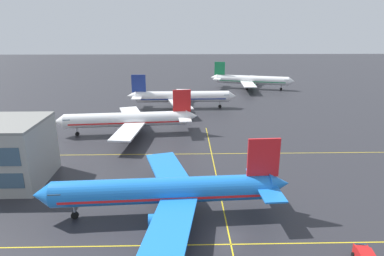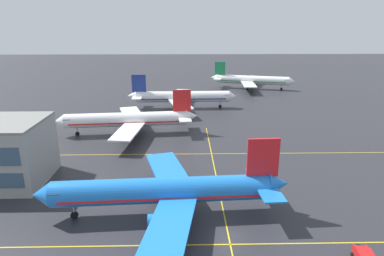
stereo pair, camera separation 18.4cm
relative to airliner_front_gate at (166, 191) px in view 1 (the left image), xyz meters
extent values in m
plane|color=#28282D|center=(9.58, -6.04, -4.38)|extent=(600.00, 600.00, 0.00)
cylinder|color=blue|center=(-0.58, -0.03, 0.08)|extent=(34.94, 6.12, 4.13)
cone|color=blue|center=(-19.34, -1.11, 0.08)|extent=(3.05, 4.20, 4.05)
cone|color=blue|center=(18.51, 1.07, 0.51)|extent=(3.70, 4.12, 3.92)
cube|color=red|center=(15.69, 0.90, 5.18)|extent=(5.23, 0.69, 6.52)
cube|color=blue|center=(16.04, 4.19, 0.51)|extent=(3.80, 5.84, 0.26)
cube|color=blue|center=(16.42, -2.32, 0.51)|extent=(3.80, 5.84, 0.26)
cube|color=blue|center=(-0.03, 9.25, -0.57)|extent=(9.75, 17.21, 0.43)
cube|color=blue|center=(1.03, -9.19, -0.57)|extent=(8.05, 16.96, 0.43)
cylinder|color=blue|center=(-1.12, 5.59, -1.99)|extent=(3.82, 2.49, 2.28)
cylinder|color=blue|center=(-0.47, -5.69, -1.99)|extent=(3.82, 2.49, 2.28)
cube|color=#385166|center=(-16.85, -0.97, 0.67)|extent=(2.17, 3.90, 0.76)
cube|color=red|center=(-0.58, -0.03, -0.44)|extent=(32.17, 6.00, 0.39)
cylinder|color=#99999E|center=(-14.68, -0.84, -2.58)|extent=(0.30, 0.30, 1.79)
cylinder|color=black|center=(-14.68, -0.84, -3.78)|extent=(1.22, 0.56, 1.20)
cylinder|color=#99999E|center=(1.43, 2.91, -2.58)|extent=(0.30, 0.30, 1.79)
cylinder|color=black|center=(1.43, 2.91, -3.78)|extent=(1.22, 0.56, 1.20)
cylinder|color=#99999E|center=(1.75, -2.73, -2.58)|extent=(0.30, 0.30, 1.79)
cylinder|color=black|center=(1.75, -2.73, -3.78)|extent=(1.22, 0.56, 1.20)
cylinder|color=white|center=(-13.26, 42.29, -0.08)|extent=(33.76, 7.05, 3.98)
cone|color=white|center=(-31.31, 40.62, -0.08)|extent=(3.07, 4.14, 3.90)
cone|color=white|center=(5.11, 43.99, 0.34)|extent=(3.69, 4.08, 3.78)
cube|color=red|center=(2.40, 43.74, 4.84)|extent=(5.04, 0.84, 6.29)
cube|color=white|center=(2.63, 46.91, 0.34)|extent=(3.84, 5.73, 0.25)
cube|color=white|center=(3.21, 40.65, 0.34)|extent=(3.84, 5.73, 0.25)
cube|color=white|center=(-13.03, 51.25, -0.71)|extent=(9.87, 16.63, 0.42)
cube|color=white|center=(-11.39, 33.52, -0.71)|extent=(7.25, 16.25, 0.42)
cylinder|color=#4C4C51|center=(-13.97, 47.69, -2.07)|extent=(3.75, 2.52, 2.20)
cylinder|color=#4C4C51|center=(-12.96, 36.84, -2.07)|extent=(3.75, 2.52, 2.20)
cube|color=#385166|center=(-28.91, 40.84, 0.50)|extent=(2.22, 3.82, 0.73)
cube|color=red|center=(-13.26, 42.29, -0.58)|extent=(31.09, 6.85, 0.38)
cylinder|color=#99999E|center=(-26.82, 41.03, -2.65)|extent=(0.29, 0.29, 1.73)
cylinder|color=black|center=(-26.82, 41.03, -3.80)|extent=(1.19, 0.58, 1.15)
cylinder|color=#99999E|center=(-11.42, 45.19, -2.65)|extent=(0.29, 0.29, 1.73)
cylinder|color=black|center=(-11.42, 45.19, -3.80)|extent=(1.19, 0.58, 1.15)
cylinder|color=#99999E|center=(-10.92, 39.77, -2.65)|extent=(0.29, 0.29, 1.73)
cylinder|color=black|center=(-10.92, 39.77, -3.80)|extent=(1.19, 0.58, 1.15)
cylinder|color=white|center=(2.55, 72.16, -0.05)|extent=(33.87, 4.67, 4.01)
cone|color=white|center=(20.82, 72.51, -0.05)|extent=(2.82, 3.99, 3.93)
cone|color=white|center=(-16.03, 71.80, 0.38)|extent=(3.45, 3.88, 3.81)
cube|color=navy|center=(-13.29, 71.85, 4.92)|extent=(5.08, 0.48, 6.34)
cube|color=white|center=(-13.75, 68.67, 0.38)|extent=(3.49, 5.56, 0.25)
cube|color=white|center=(-13.88, 75.01, 0.38)|extent=(3.49, 5.56, 0.25)
cube|color=white|center=(1.67, 63.16, -0.68)|extent=(8.94, 16.67, 0.42)
cube|color=white|center=(1.32, 81.11, -0.68)|extent=(8.39, 16.59, 0.42)
cylinder|color=navy|center=(2.87, 66.67, -2.05)|extent=(3.63, 2.29, 2.22)
cylinder|color=navy|center=(2.66, 77.65, -2.05)|extent=(3.63, 2.29, 2.22)
cube|color=#385166|center=(18.39, 72.47, 0.53)|extent=(1.97, 3.73, 0.74)
cube|color=navy|center=(2.55, 72.16, -0.55)|extent=(31.16, 4.66, 0.38)
cylinder|color=#99999E|center=(16.28, 72.42, -2.63)|extent=(0.30, 0.30, 1.74)
cylinder|color=black|center=(16.28, 72.42, -3.80)|extent=(1.17, 0.50, 1.16)
cylinder|color=#99999E|center=(0.49, 69.37, -2.63)|extent=(0.30, 0.30, 1.74)
cylinder|color=black|center=(0.49, 69.37, -3.80)|extent=(1.17, 0.50, 1.16)
cylinder|color=#99999E|center=(0.39, 74.86, -2.63)|extent=(0.30, 0.30, 1.74)
cylinder|color=black|center=(0.39, 74.86, -3.80)|extent=(1.17, 0.50, 1.16)
cylinder|color=white|center=(35.33, 109.44, -0.10)|extent=(33.28, 12.45, 3.97)
cone|color=white|center=(52.77, 104.78, -0.10)|extent=(3.62, 4.45, 3.89)
cone|color=white|center=(17.58, 114.19, 0.32)|extent=(4.20, 4.50, 3.77)
cube|color=#197F47|center=(20.20, 113.49, 4.81)|extent=(4.94, 1.66, 6.26)
cube|color=white|center=(18.89, 110.60, 0.32)|extent=(4.63, 6.10, 0.25)
cube|color=white|center=(20.51, 116.65, 0.32)|extent=(4.63, 6.10, 0.25)
cube|color=white|center=(32.03, 101.14, -0.72)|extent=(6.23, 15.91, 0.42)
cube|color=white|center=(36.61, 118.28, -0.72)|extent=(11.93, 16.41, 0.42)
cylinder|color=#2D9956|center=(34.13, 104.15, -2.08)|extent=(3.99, 3.03, 2.19)
cylinder|color=#2D9956|center=(36.93, 114.63, -2.08)|extent=(3.99, 3.03, 2.19)
cube|color=#385166|center=(50.45, 105.40, 0.48)|extent=(2.76, 4.01, 0.73)
cube|color=#197F47|center=(35.33, 109.44, -0.59)|extent=(30.71, 11.80, 0.38)
cylinder|color=#99999E|center=(48.43, 105.94, -2.66)|extent=(0.29, 0.29, 1.72)
cylinder|color=black|center=(48.43, 105.94, -3.80)|extent=(1.23, 0.75, 1.15)
cylinder|color=#99999E|center=(32.61, 107.36, -2.66)|extent=(0.29, 0.29, 1.72)
cylinder|color=black|center=(32.61, 107.36, -3.80)|extent=(1.23, 0.75, 1.15)
cylinder|color=#99999E|center=(34.01, 112.60, -2.66)|extent=(0.29, 0.29, 1.72)
cylinder|color=black|center=(34.01, 112.60, -3.80)|extent=(1.23, 0.75, 1.15)
cube|color=yellow|center=(9.58, -8.04, -4.37)|extent=(149.15, 0.20, 0.01)
cube|color=yellow|center=(9.58, 26.71, -4.37)|extent=(149.15, 0.20, 0.01)
cube|color=yellow|center=(9.58, 9.33, -4.37)|extent=(0.20, 76.46, 0.01)
cube|color=red|center=(26.54, -11.39, -3.28)|extent=(1.96, 1.53, 1.40)
cube|color=#385166|center=(26.61, -10.89, -2.93)|extent=(1.63, 0.57, 0.70)
cylinder|color=black|center=(27.48, -11.57, -3.98)|extent=(0.39, 0.83, 0.80)
cylinder|color=black|center=(25.59, -11.31, -3.98)|extent=(0.39, 0.83, 0.80)
camera|label=1|loc=(3.05, -48.77, 25.85)|focal=31.53mm
camera|label=2|loc=(3.24, -48.77, 25.85)|focal=31.53mm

